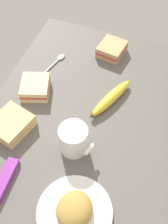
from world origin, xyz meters
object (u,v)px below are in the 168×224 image
sandwich_extra (11,125)px  banana (111,98)px  plate_of_food (74,211)px  snack_bar (4,180)px  sandwich_side (112,49)px  spoon (57,61)px  coffee_mug_black (74,139)px  sandwich_main (35,87)px

sandwich_extra → banana: (20.77, -26.21, -0.41)cm
plate_of_food → sandwich_extra: plate_of_food is taller
banana → snack_bar: (-36.99, 19.82, -0.79)cm
sandwich_side → spoon: 21.61cm
sandwich_side → sandwich_extra: bearing=155.3°
plate_of_food → snack_bar: plate_of_food is taller
snack_bar → sandwich_side: bearing=-15.4°
spoon → sandwich_side: bearing=-58.9°
plate_of_food → sandwich_side: (61.32, 7.57, 0.52)cm
coffee_mug_black → sandwich_extra: bearing=90.3°
sandwich_side → spoon: (-11.13, 18.43, -1.82)cm
sandwich_side → banana: sandwich_side is taller
sandwich_extra → spoon: sandwich_extra is taller
sandwich_side → banana: (-22.78, -6.19, -0.41)cm
coffee_mug_black → sandwich_main: bearing=51.3°
plate_of_food → coffee_mug_black: 19.40cm
plate_of_food → banana: 38.56cm
spoon → snack_bar: 48.88cm
plate_of_food → coffee_mug_black: bearing=21.0°
plate_of_food → sandwich_extra: 32.83cm
coffee_mug_black → spoon: 37.84cm
sandwich_side → spoon: size_ratio=0.89×
plate_of_food → snack_bar: bearing=85.8°
sandwich_side → plate_of_food: bearing=-173.0°
plate_of_food → spoon: plate_of_food is taller
banana → snack_bar: size_ratio=1.54×
coffee_mug_black → spoon: bearing=30.6°
snack_bar → coffee_mug_black: bearing=-43.9°
spoon → sandwich_extra: bearing=177.2°
sandwich_extra → spoon: bearing=-2.8°
sandwich_side → banana: bearing=-164.8°
coffee_mug_black → banana: coffee_mug_black is taller
sandwich_main → banana: 26.14cm
banana → sandwich_extra: bearing=128.4°
sandwich_extra → banana: size_ratio=0.72×
coffee_mug_black → sandwich_side: (43.45, 0.72, -2.70)cm
snack_bar → plate_of_food: bearing=-96.8°
sandwich_main → spoon: bearing=-4.1°
sandwich_main → sandwich_side: 33.52cm
spoon → sandwich_main: bearing=175.9°
sandwich_main → sandwich_extra: (-16.33, 0.45, -0.00)cm
snack_bar → sandwich_main: bearing=7.8°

